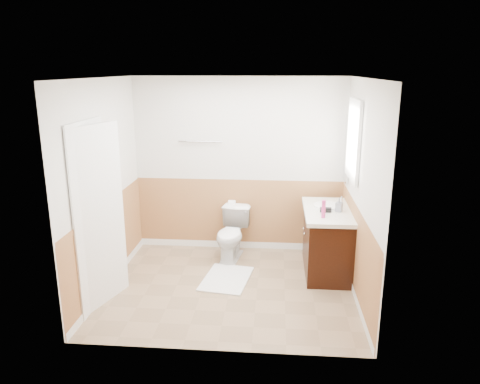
# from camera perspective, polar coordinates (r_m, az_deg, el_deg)

# --- Properties ---
(floor) EXTENTS (3.00, 3.00, 0.00)m
(floor) POSITION_cam_1_polar(r_m,az_deg,el_deg) (5.70, -1.24, -11.87)
(floor) COLOR #8C7051
(floor) RESTS_ON ground
(ceiling) EXTENTS (3.00, 3.00, 0.00)m
(ceiling) POSITION_cam_1_polar(r_m,az_deg,el_deg) (5.07, -1.40, 14.13)
(ceiling) COLOR white
(ceiling) RESTS_ON floor
(wall_back) EXTENTS (3.00, 0.00, 3.00)m
(wall_back) POSITION_cam_1_polar(r_m,az_deg,el_deg) (6.51, -0.12, 3.31)
(wall_back) COLOR silver
(wall_back) RESTS_ON floor
(wall_front) EXTENTS (3.00, 0.00, 3.00)m
(wall_front) POSITION_cam_1_polar(r_m,az_deg,el_deg) (4.02, -3.26, -4.44)
(wall_front) COLOR silver
(wall_front) RESTS_ON floor
(wall_left) EXTENTS (0.00, 3.00, 3.00)m
(wall_left) POSITION_cam_1_polar(r_m,az_deg,el_deg) (5.60, -16.75, 0.67)
(wall_left) COLOR silver
(wall_left) RESTS_ON floor
(wall_right) EXTENTS (0.00, 3.00, 3.00)m
(wall_right) POSITION_cam_1_polar(r_m,az_deg,el_deg) (5.31, 15.01, -0.00)
(wall_right) COLOR silver
(wall_right) RESTS_ON floor
(wainscot_back) EXTENTS (3.00, 0.00, 3.00)m
(wainscot_back) POSITION_cam_1_polar(r_m,az_deg,el_deg) (6.69, -0.12, -3.00)
(wainscot_back) COLOR #A36941
(wainscot_back) RESTS_ON floor
(wainscot_front) EXTENTS (3.00, 0.00, 3.00)m
(wainscot_front) POSITION_cam_1_polar(r_m,az_deg,el_deg) (4.34, -3.08, -13.74)
(wainscot_front) COLOR #A36941
(wainscot_front) RESTS_ON floor
(wainscot_left) EXTENTS (0.00, 2.60, 2.60)m
(wainscot_left) POSITION_cam_1_polar(r_m,az_deg,el_deg) (5.83, -16.08, -6.48)
(wainscot_left) COLOR #A36941
(wainscot_left) RESTS_ON floor
(wainscot_right) EXTENTS (0.00, 2.60, 2.60)m
(wainscot_right) POSITION_cam_1_polar(r_m,az_deg,el_deg) (5.55, 14.35, -7.49)
(wainscot_right) COLOR #A36941
(wainscot_right) RESTS_ON floor
(toilet) EXTENTS (0.50, 0.75, 0.71)m
(toilet) POSITION_cam_1_polar(r_m,az_deg,el_deg) (6.37, -1.06, -5.36)
(toilet) COLOR white
(toilet) RESTS_ON floor
(bath_mat) EXTENTS (0.67, 0.87, 0.02)m
(bath_mat) POSITION_cam_1_polar(r_m,az_deg,el_deg) (5.89, -1.71, -10.83)
(bath_mat) COLOR silver
(bath_mat) RESTS_ON floor
(vanity_cabinet) EXTENTS (0.55, 1.10, 0.80)m
(vanity_cabinet) POSITION_cam_1_polar(r_m,az_deg,el_deg) (6.08, 10.84, -6.24)
(vanity_cabinet) COLOR black
(vanity_cabinet) RESTS_ON floor
(vanity_knob_left) EXTENTS (0.03, 0.03, 0.03)m
(vanity_knob_left) POSITION_cam_1_polar(r_m,az_deg,el_deg) (5.90, 8.11, -5.21)
(vanity_knob_left) COLOR silver
(vanity_knob_left) RESTS_ON vanity_cabinet
(vanity_knob_right) EXTENTS (0.03, 0.03, 0.03)m
(vanity_knob_right) POSITION_cam_1_polar(r_m,az_deg,el_deg) (6.09, 8.01, -4.55)
(vanity_knob_right) COLOR white
(vanity_knob_right) RESTS_ON vanity_cabinet
(countertop) EXTENTS (0.60, 1.15, 0.05)m
(countertop) POSITION_cam_1_polar(r_m,az_deg,el_deg) (5.93, 10.95, -2.42)
(countertop) COLOR silver
(countertop) RESTS_ON vanity_cabinet
(sink_basin) EXTENTS (0.36, 0.36, 0.02)m
(sink_basin) POSITION_cam_1_polar(r_m,az_deg,el_deg) (6.07, 10.92, -1.67)
(sink_basin) COLOR white
(sink_basin) RESTS_ON countertop
(faucet) EXTENTS (0.02, 0.02, 0.14)m
(faucet) POSITION_cam_1_polar(r_m,az_deg,el_deg) (6.07, 12.64, -1.16)
(faucet) COLOR silver
(faucet) RESTS_ON countertop
(lotion_bottle) EXTENTS (0.05, 0.05, 0.22)m
(lotion_bottle) POSITION_cam_1_polar(r_m,az_deg,el_deg) (5.57, 10.45, -2.12)
(lotion_bottle) COLOR #CF357D
(lotion_bottle) RESTS_ON countertop
(soap_dispenser) EXTENTS (0.10, 0.11, 0.17)m
(soap_dispenser) POSITION_cam_1_polar(r_m,az_deg,el_deg) (5.86, 12.34, -1.59)
(soap_dispenser) COLOR gray
(soap_dispenser) RESTS_ON countertop
(hair_dryer_body) EXTENTS (0.14, 0.07, 0.07)m
(hair_dryer_body) POSITION_cam_1_polar(r_m,az_deg,el_deg) (5.80, 10.71, -2.20)
(hair_dryer_body) COLOR black
(hair_dryer_body) RESTS_ON countertop
(hair_dryer_handle) EXTENTS (0.03, 0.03, 0.07)m
(hair_dryer_handle) POSITION_cam_1_polar(r_m,az_deg,el_deg) (5.82, 10.38, -2.42)
(hair_dryer_handle) COLOR black
(hair_dryer_handle) RESTS_ON countertop
(mirror_panel) EXTENTS (0.02, 0.35, 0.90)m
(mirror_panel) POSITION_cam_1_polar(r_m,az_deg,el_deg) (6.30, 13.28, 5.28)
(mirror_panel) COLOR silver
(mirror_panel) RESTS_ON wall_right
(window_frame) EXTENTS (0.04, 0.80, 1.00)m
(window_frame) POSITION_cam_1_polar(r_m,az_deg,el_deg) (5.77, 14.06, 6.35)
(window_frame) COLOR white
(window_frame) RESTS_ON wall_right
(window_glass) EXTENTS (0.01, 0.70, 0.90)m
(window_glass) POSITION_cam_1_polar(r_m,az_deg,el_deg) (5.77, 14.22, 6.34)
(window_glass) COLOR white
(window_glass) RESTS_ON wall_right
(door) EXTENTS (0.29, 0.78, 2.04)m
(door) POSITION_cam_1_polar(r_m,az_deg,el_deg) (5.23, -17.30, -3.04)
(door) COLOR white
(door) RESTS_ON wall_left
(door_frame) EXTENTS (0.02, 0.92, 2.10)m
(door_frame) POSITION_cam_1_polar(r_m,az_deg,el_deg) (5.26, -18.07, -2.90)
(door_frame) COLOR white
(door_frame) RESTS_ON wall_left
(door_knob) EXTENTS (0.06, 0.06, 0.06)m
(door_knob) POSITION_cam_1_polar(r_m,az_deg,el_deg) (5.52, -15.41, -2.69)
(door_knob) COLOR silver
(door_knob) RESTS_ON door
(towel_bar) EXTENTS (0.62, 0.02, 0.02)m
(towel_bar) POSITION_cam_1_polar(r_m,az_deg,el_deg) (6.46, -5.05, 6.32)
(towel_bar) COLOR silver
(towel_bar) RESTS_ON wall_back
(tp_holder_bar) EXTENTS (0.14, 0.02, 0.02)m
(tp_holder_bar) POSITION_cam_1_polar(r_m,az_deg,el_deg) (6.58, -1.03, -1.49)
(tp_holder_bar) COLOR silver
(tp_holder_bar) RESTS_ON wall_back
(tp_roll) EXTENTS (0.10, 0.11, 0.11)m
(tp_roll) POSITION_cam_1_polar(r_m,az_deg,el_deg) (6.58, -1.03, -1.49)
(tp_roll) COLOR white
(tp_roll) RESTS_ON tp_holder_bar
(tp_sheet) EXTENTS (0.10, 0.01, 0.16)m
(tp_sheet) POSITION_cam_1_polar(r_m,az_deg,el_deg) (6.62, -1.03, -2.40)
(tp_sheet) COLOR white
(tp_sheet) RESTS_ON tp_roll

